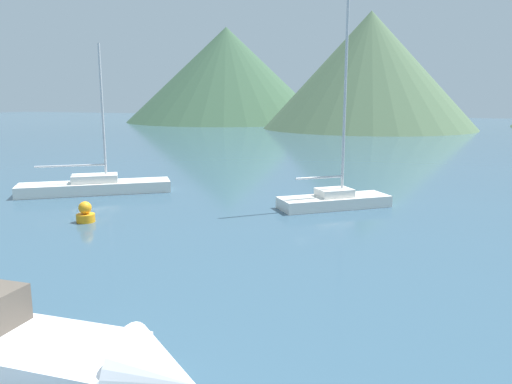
{
  "coord_description": "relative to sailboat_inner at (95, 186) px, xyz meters",
  "views": [
    {
      "loc": [
        6.33,
        -4.17,
        4.96
      ],
      "look_at": [
        -0.61,
        14.0,
        1.2
      ],
      "focal_mm": 35.0,
      "sensor_mm": 36.0,
      "label": 1
    }
  ],
  "objects": [
    {
      "name": "hill_central",
      "position": [
        5.16,
        58.08,
        8.32
      ],
      "size": [
        32.18,
        32.18,
        17.43
      ],
      "color": "#4C6647",
      "rests_on": "ground_plane"
    },
    {
      "name": "sailboat_inner",
      "position": [
        0.0,
        0.0,
        0.0
      ],
      "size": [
        7.12,
        5.87,
        7.53
      ],
      "rotation": [
        0.0,
        0.0,
        0.63
      ],
      "color": "white",
      "rests_on": "ground_plane"
    },
    {
      "name": "buoy_marker",
      "position": [
        3.56,
        -5.09,
        -0.05
      ],
      "size": [
        0.73,
        0.73,
        0.84
      ],
      "color": "orange",
      "rests_on": "ground_plane"
    },
    {
      "name": "hill_west",
      "position": [
        -24.08,
        70.3,
        8.58
      ],
      "size": [
        38.83,
        38.83,
        17.95
      ],
      "color": "#38563D",
      "rests_on": "ground_plane"
    },
    {
      "name": "sailboat_middle",
      "position": [
        12.28,
        1.08,
        0.08
      ],
      "size": [
        4.91,
        4.44,
        10.66
      ],
      "rotation": [
        0.0,
        0.0,
        0.69
      ],
      "color": "white",
      "rests_on": "ground_plane"
    }
  ]
}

